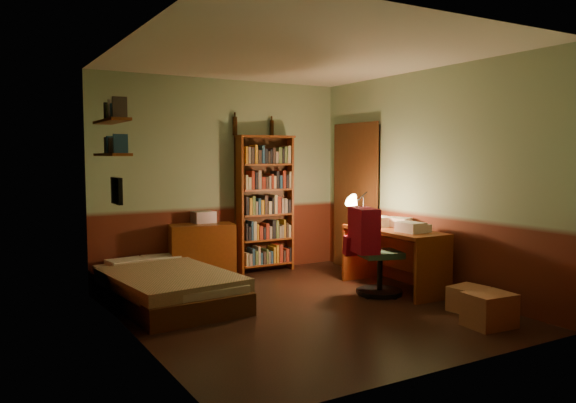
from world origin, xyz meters
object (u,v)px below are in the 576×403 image
bed (165,274)px  mini_stereo (203,217)px  cardboard_box_a (489,310)px  office_chair (380,247)px  dresser (202,252)px  desk (394,259)px  desk_lamp (363,201)px  bookshelf (265,204)px  cardboard_box_b (468,299)px

bed → mini_stereo: size_ratio=7.24×
cardboard_box_a → office_chair: bearing=93.8°
dresser → desk: 2.41m
bed → office_chair: (2.23, -0.94, 0.25)m
office_chair → desk_lamp: bearing=86.4°
dresser → bookshelf: size_ratio=0.43×
dresser → desk_lamp: 2.15m
mini_stereo → bookshelf: bearing=-4.3°
office_chair → cardboard_box_b: office_chair is taller
bed → mini_stereo: 1.34m
cardboard_box_a → bookshelf: bearing=100.4°
dresser → cardboard_box_b: size_ratio=2.26×
dresser → office_chair: size_ratio=0.73×
mini_stereo → cardboard_box_b: (1.75, -2.86, -0.67)m
bed → dresser: (0.75, 0.81, 0.06)m
dresser → cardboard_box_a: size_ratio=1.92×
cardboard_box_a → cardboard_box_b: bearing=62.4°
bed → office_chair: 2.43m
desk_lamp → cardboard_box_b: desk_lamp is taller
desk_lamp → cardboard_box_a: 2.22m
dresser → office_chair: 2.29m
mini_stereo → desk: (1.70, -1.76, -0.43)m
bed → desk_lamp: desk_lamp is taller
mini_stereo → desk: bearing=-47.6°
bed → desk: (2.53, -0.82, 0.06)m
desk_lamp → cardboard_box_a: bearing=-72.6°
bed → cardboard_box_a: bed is taller
office_chair → cardboard_box_a: 1.52m
desk → desk_lamp: desk_lamp is taller
dresser → desk_lamp: size_ratio=1.34×
bed → dresser: size_ratio=2.49×
mini_stereo → bed: bearing=-133.3°
cardboard_box_a → cardboard_box_b: cardboard_box_a is taller
dresser → cardboard_box_a: bearing=-52.7°
bed → cardboard_box_a: size_ratio=4.77×
bed → cardboard_box_b: 3.22m
cardboard_box_b → desk: bearing=92.2°
dresser → office_chair: (1.47, -1.75, 0.19)m
office_chair → cardboard_box_a: (0.10, -1.47, -0.39)m
mini_stereo → office_chair: office_chair is taller
dresser → desk_lamp: desk_lamp is taller
desk → office_chair: size_ratio=1.22×
bed → desk: size_ratio=1.49×
office_chair → dresser: bearing=146.1°
bookshelf → cardboard_box_b: 3.06m
mini_stereo → desk: 2.49m
desk → cardboard_box_b: 1.13m
mini_stereo → office_chair: size_ratio=0.25×
bookshelf → desk_lamp: bearing=-53.8°
desk → office_chair: bearing=-158.8°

